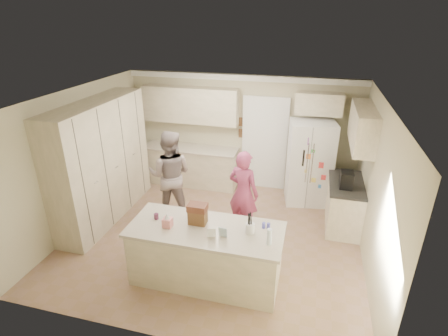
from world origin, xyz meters
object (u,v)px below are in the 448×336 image
(island_base, at_px, (206,255))
(dollhouse_body, at_px, (198,217))
(coffee_maker, at_px, (346,180))
(tissue_box, at_px, (168,222))
(teen_boy, at_px, (170,175))
(teen_girl, at_px, (243,193))
(utensil_crock, at_px, (250,228))
(refrigerator, at_px, (309,163))

(island_base, distance_m, dollhouse_body, 0.62)
(coffee_maker, distance_m, island_base, 2.87)
(tissue_box, distance_m, teen_boy, 1.86)
(teen_boy, relative_size, teen_girl, 1.10)
(teen_boy, bearing_deg, teen_girl, 163.60)
(utensil_crock, relative_size, dollhouse_body, 0.58)
(refrigerator, bearing_deg, island_base, -125.07)
(tissue_box, bearing_deg, dollhouse_body, 26.57)
(utensil_crock, bearing_deg, coffee_maker, 52.88)
(refrigerator, distance_m, teen_boy, 2.92)
(coffee_maker, bearing_deg, teen_boy, -175.17)
(tissue_box, bearing_deg, island_base, 10.30)
(coffee_maker, xyz_separation_m, teen_boy, (-3.28, -0.28, -0.17))
(island_base, relative_size, dollhouse_body, 8.46)
(refrigerator, relative_size, teen_boy, 1.00)
(island_base, relative_size, utensil_crock, 14.67)
(tissue_box, bearing_deg, utensil_crock, 7.13)
(coffee_maker, bearing_deg, utensil_crock, -127.12)
(island_base, height_order, teen_girl, teen_girl)
(refrigerator, height_order, tissue_box, refrigerator)
(island_base, height_order, tissue_box, tissue_box)
(utensil_crock, height_order, teen_girl, teen_girl)
(utensil_crock, height_order, dollhouse_body, dollhouse_body)
(refrigerator, distance_m, teen_girl, 1.87)
(utensil_crock, xyz_separation_m, teen_boy, (-1.88, 1.57, -0.10))
(island_base, relative_size, teen_girl, 1.35)
(tissue_box, height_order, dollhouse_body, dollhouse_body)
(tissue_box, relative_size, teen_boy, 0.08)
(refrigerator, distance_m, tissue_box, 3.58)
(dollhouse_body, distance_m, teen_girl, 1.39)
(coffee_maker, xyz_separation_m, tissue_box, (-2.60, -2.00, -0.07))
(island_base, xyz_separation_m, utensil_crock, (0.65, 0.05, 0.56))
(island_base, bearing_deg, coffee_maker, 42.83)
(coffee_maker, bearing_deg, teen_girl, -164.47)
(island_base, distance_m, teen_boy, 2.09)
(coffee_maker, distance_m, teen_girl, 1.86)
(dollhouse_body, bearing_deg, tissue_box, -153.43)
(utensil_crock, distance_m, tissue_box, 1.21)
(refrigerator, relative_size, utensil_crock, 12.00)
(teen_girl, bearing_deg, island_base, 96.78)
(coffee_maker, height_order, teen_boy, teen_boy)
(teen_boy, distance_m, teen_girl, 1.53)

